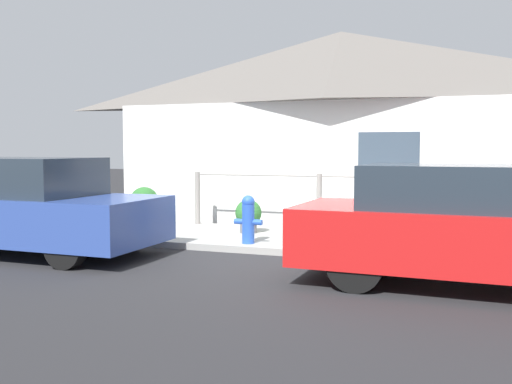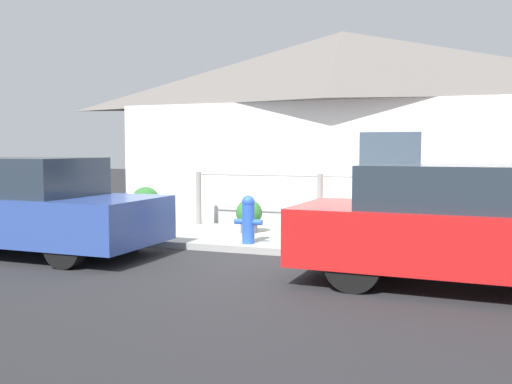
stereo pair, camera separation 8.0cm
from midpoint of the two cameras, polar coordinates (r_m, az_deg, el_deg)
ground_plane at (r=8.31m, az=2.59°, el=-6.45°), size 60.00×60.00×0.00m
sidewalk at (r=9.37m, az=4.65°, el=-4.89°), size 24.00×2.27×0.10m
house at (r=11.98m, az=8.18°, el=11.47°), size 9.39×2.23×3.95m
fence at (r=10.25m, az=6.10°, el=-0.65°), size 4.90×0.10×1.01m
car_left at (r=9.15m, az=-22.34°, el=-1.35°), size 4.07×1.72×1.42m
car_right at (r=6.81m, az=21.23°, el=-3.24°), size 4.23×1.78×1.38m
fire_hydrant at (r=8.73m, az=-1.05°, el=-2.64°), size 0.45×0.20×0.74m
potted_plant_near_hydrant at (r=9.85m, az=-1.00°, el=-2.29°), size 0.46×0.46×0.58m
potted_plant_by_fence at (r=11.51m, az=-11.31°, el=-1.00°), size 0.56×0.56×0.70m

